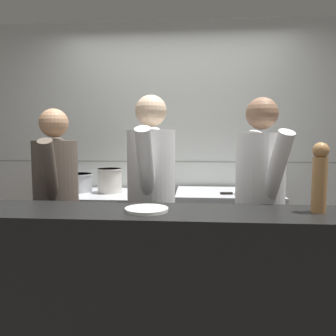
# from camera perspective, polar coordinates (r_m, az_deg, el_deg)

# --- Properties ---
(wall_back_tiled) EXTENTS (8.00, 0.06, 2.60)m
(wall_back_tiled) POSITION_cam_1_polar(r_m,az_deg,el_deg) (3.48, 1.45, 3.62)
(wall_back_tiled) COLOR silver
(wall_back_tiled) RESTS_ON ground_plane
(oven_range) EXTENTS (1.15, 0.71, 0.87)m
(oven_range) POSITION_cam_1_polar(r_m,az_deg,el_deg) (3.32, -9.47, -11.72)
(oven_range) COLOR maroon
(oven_range) RESTS_ON ground_plane
(prep_counter) EXTENTS (0.95, 0.65, 0.90)m
(prep_counter) POSITION_cam_1_polar(r_m,az_deg,el_deg) (3.23, 10.14, -12.00)
(prep_counter) COLOR #B7BABF
(prep_counter) RESTS_ON ground_plane
(pass_counter) EXTENTS (2.77, 0.45, 1.00)m
(pass_counter) POSITION_cam_1_polar(r_m,az_deg,el_deg) (2.01, -4.31, -21.57)
(pass_counter) COLOR black
(pass_counter) RESTS_ON ground_plane
(stock_pot) EXTENTS (0.25, 0.25, 0.18)m
(stock_pot) POSITION_cam_1_polar(r_m,az_deg,el_deg) (3.35, -15.12, -2.39)
(stock_pot) COLOR #B7BABF
(stock_pot) RESTS_ON oven_range
(sauce_pot) EXTENTS (0.24, 0.24, 0.24)m
(sauce_pot) POSITION_cam_1_polar(r_m,az_deg,el_deg) (3.23, -10.11, -2.06)
(sauce_pot) COLOR beige
(sauce_pot) RESTS_ON oven_range
(braising_pot) EXTENTS (0.26, 0.26, 0.21)m
(braising_pot) POSITION_cam_1_polar(r_m,az_deg,el_deg) (3.10, -3.11, -2.51)
(braising_pot) COLOR beige
(braising_pot) RESTS_ON oven_range
(mixing_bowl_steel) EXTENTS (0.20, 0.20, 0.10)m
(mixing_bowl_steel) POSITION_cam_1_polar(r_m,az_deg,el_deg) (3.22, 14.20, -3.00)
(mixing_bowl_steel) COLOR #B7BABF
(mixing_bowl_steel) RESTS_ON prep_counter
(chefs_knife) EXTENTS (0.37, 0.06, 0.02)m
(chefs_knife) POSITION_cam_1_polar(r_m,az_deg,el_deg) (3.00, 11.94, -4.40)
(chefs_knife) COLOR #B7BABF
(chefs_knife) RESTS_ON prep_counter
(plated_dish_main) EXTENTS (0.24, 0.24, 0.02)m
(plated_dish_main) POSITION_cam_1_polar(r_m,az_deg,el_deg) (1.81, -3.74, -7.22)
(plated_dish_main) COLOR white
(plated_dish_main) RESTS_ON pass_counter
(pepper_mill) EXTENTS (0.09, 0.09, 0.38)m
(pepper_mill) POSITION_cam_1_polar(r_m,az_deg,el_deg) (1.92, 24.91, -1.29)
(pepper_mill) COLOR #AD7A47
(pepper_mill) RESTS_ON pass_counter
(chef_head_cook) EXTENTS (0.39, 0.71, 1.62)m
(chef_head_cook) POSITION_cam_1_polar(r_m,az_deg,el_deg) (2.63, -18.86, -6.02)
(chef_head_cook) COLOR black
(chef_head_cook) RESTS_ON ground_plane
(chef_sous) EXTENTS (0.36, 0.74, 1.71)m
(chef_sous) POSITION_cam_1_polar(r_m,az_deg,el_deg) (2.41, -2.91, -5.57)
(chef_sous) COLOR black
(chef_sous) RESTS_ON ground_plane
(chef_line) EXTENTS (0.42, 0.73, 1.68)m
(chef_line) POSITION_cam_1_polar(r_m,az_deg,el_deg) (2.42, 15.66, -6.03)
(chef_line) COLOR black
(chef_line) RESTS_ON ground_plane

